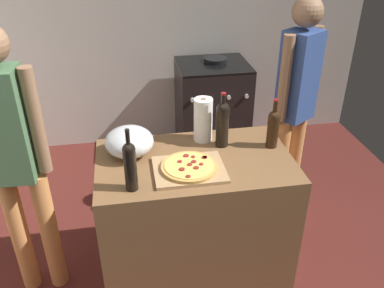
{
  "coord_description": "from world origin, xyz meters",
  "views": [
    {
      "loc": [
        -0.28,
        -1.23,
        2.18
      ],
      "look_at": [
        0.08,
        0.88,
        0.95
      ],
      "focal_mm": 38.11,
      "sensor_mm": 36.0,
      "label": 1
    }
  ],
  "objects_px": {
    "mixing_bowl": "(129,142)",
    "wine_bottle_green": "(273,127)",
    "wine_bottle_amber": "(222,122)",
    "stove": "(212,108)",
    "paper_towel_roll": "(203,120)",
    "wine_bottle_dark": "(130,164)",
    "person_in_red": "(296,98)",
    "person_in_stripes": "(15,155)",
    "pizza": "(189,166)"
  },
  "relations": [
    {
      "from": "pizza",
      "to": "wine_bottle_green",
      "type": "xyz_separation_m",
      "value": [
        0.55,
        0.19,
        0.1
      ]
    },
    {
      "from": "wine_bottle_dark",
      "to": "person_in_red",
      "type": "height_order",
      "value": "person_in_red"
    },
    {
      "from": "wine_bottle_amber",
      "to": "stove",
      "type": "bearing_deg",
      "value": 79.76
    },
    {
      "from": "wine_bottle_green",
      "to": "wine_bottle_dark",
      "type": "height_order",
      "value": "wine_bottle_dark"
    },
    {
      "from": "wine_bottle_dark",
      "to": "person_in_stripes",
      "type": "bearing_deg",
      "value": 155.91
    },
    {
      "from": "paper_towel_roll",
      "to": "pizza",
      "type": "bearing_deg",
      "value": -112.77
    },
    {
      "from": "mixing_bowl",
      "to": "wine_bottle_green",
      "type": "height_order",
      "value": "wine_bottle_green"
    },
    {
      "from": "stove",
      "to": "person_in_red",
      "type": "distance_m",
      "value": 1.24
    },
    {
      "from": "pizza",
      "to": "person_in_stripes",
      "type": "relative_size",
      "value": 0.19
    },
    {
      "from": "wine_bottle_green",
      "to": "person_in_red",
      "type": "distance_m",
      "value": 0.57
    },
    {
      "from": "wine_bottle_amber",
      "to": "stove",
      "type": "relative_size",
      "value": 0.37
    },
    {
      "from": "mixing_bowl",
      "to": "pizza",
      "type": "bearing_deg",
      "value": -36.41
    },
    {
      "from": "stove",
      "to": "person_in_stripes",
      "type": "bearing_deg",
      "value": -133.5
    },
    {
      "from": "wine_bottle_amber",
      "to": "person_in_stripes",
      "type": "xyz_separation_m",
      "value": [
        -1.2,
        -0.09,
        -0.06
      ]
    },
    {
      "from": "mixing_bowl",
      "to": "wine_bottle_green",
      "type": "relative_size",
      "value": 0.91
    },
    {
      "from": "stove",
      "to": "person_in_red",
      "type": "height_order",
      "value": "person_in_red"
    },
    {
      "from": "paper_towel_roll",
      "to": "wine_bottle_dark",
      "type": "distance_m",
      "value": 0.66
    },
    {
      "from": "paper_towel_roll",
      "to": "wine_bottle_dark",
      "type": "bearing_deg",
      "value": -135.55
    },
    {
      "from": "stove",
      "to": "mixing_bowl",
      "type": "bearing_deg",
      "value": -119.52
    },
    {
      "from": "wine_bottle_green",
      "to": "pizza",
      "type": "bearing_deg",
      "value": -160.84
    },
    {
      "from": "mixing_bowl",
      "to": "stove",
      "type": "xyz_separation_m",
      "value": [
        0.83,
        1.47,
        -0.52
      ]
    },
    {
      "from": "wine_bottle_green",
      "to": "person_in_stripes",
      "type": "xyz_separation_m",
      "value": [
        -1.5,
        -0.03,
        -0.03
      ]
    },
    {
      "from": "wine_bottle_amber",
      "to": "person_in_stripes",
      "type": "height_order",
      "value": "person_in_stripes"
    },
    {
      "from": "paper_towel_roll",
      "to": "person_in_stripes",
      "type": "height_order",
      "value": "person_in_stripes"
    },
    {
      "from": "wine_bottle_dark",
      "to": "person_in_red",
      "type": "xyz_separation_m",
      "value": [
        1.21,
        0.76,
        -0.05
      ]
    },
    {
      "from": "paper_towel_roll",
      "to": "person_in_stripes",
      "type": "distance_m",
      "value": 1.11
    },
    {
      "from": "paper_towel_roll",
      "to": "wine_bottle_amber",
      "type": "distance_m",
      "value": 0.14
    },
    {
      "from": "paper_towel_roll",
      "to": "wine_bottle_amber",
      "type": "bearing_deg",
      "value": -42.12
    },
    {
      "from": "wine_bottle_amber",
      "to": "person_in_stripes",
      "type": "distance_m",
      "value": 1.2
    },
    {
      "from": "pizza",
      "to": "wine_bottle_dark",
      "type": "relative_size",
      "value": 0.9
    },
    {
      "from": "wine_bottle_dark",
      "to": "stove",
      "type": "relative_size",
      "value": 0.37
    },
    {
      "from": "person_in_stripes",
      "to": "person_in_red",
      "type": "bearing_deg",
      "value": 14.71
    },
    {
      "from": "wine_bottle_green",
      "to": "wine_bottle_amber",
      "type": "relative_size",
      "value": 0.9
    },
    {
      "from": "pizza",
      "to": "stove",
      "type": "distance_m",
      "value": 1.84
    },
    {
      "from": "paper_towel_roll",
      "to": "stove",
      "type": "height_order",
      "value": "paper_towel_roll"
    },
    {
      "from": "pizza",
      "to": "person_in_red",
      "type": "distance_m",
      "value": 1.1
    },
    {
      "from": "pizza",
      "to": "person_in_stripes",
      "type": "bearing_deg",
      "value": 170.17
    },
    {
      "from": "mixing_bowl",
      "to": "paper_towel_roll",
      "type": "bearing_deg",
      "value": 13.34
    },
    {
      "from": "paper_towel_roll",
      "to": "wine_bottle_green",
      "type": "height_order",
      "value": "wine_bottle_green"
    },
    {
      "from": "pizza",
      "to": "stove",
      "type": "height_order",
      "value": "stove"
    },
    {
      "from": "wine_bottle_dark",
      "to": "pizza",
      "type": "bearing_deg",
      "value": 19.43
    },
    {
      "from": "wine_bottle_dark",
      "to": "stove",
      "type": "distance_m",
      "value": 2.08
    },
    {
      "from": "mixing_bowl",
      "to": "wine_bottle_amber",
      "type": "bearing_deg",
      "value": 1.89
    },
    {
      "from": "mixing_bowl",
      "to": "wine_bottle_dark",
      "type": "xyz_separation_m",
      "value": [
        -0.0,
        -0.35,
        0.06
      ]
    },
    {
      "from": "wine_bottle_dark",
      "to": "wine_bottle_green",
      "type": "bearing_deg",
      "value": 19.26
    },
    {
      "from": "mixing_bowl",
      "to": "stove",
      "type": "relative_size",
      "value": 0.3
    },
    {
      "from": "wine_bottle_dark",
      "to": "stove",
      "type": "xyz_separation_m",
      "value": [
        0.83,
        1.82,
        -0.58
      ]
    },
    {
      "from": "mixing_bowl",
      "to": "person_in_stripes",
      "type": "distance_m",
      "value": 0.63
    },
    {
      "from": "pizza",
      "to": "wine_bottle_amber",
      "type": "relative_size",
      "value": 0.9
    },
    {
      "from": "pizza",
      "to": "wine_bottle_amber",
      "type": "height_order",
      "value": "wine_bottle_amber"
    }
  ]
}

